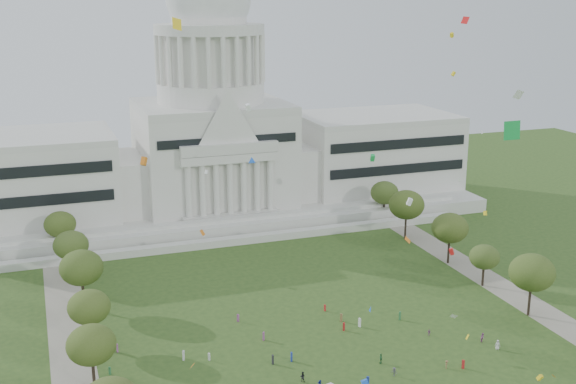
{
  "coord_description": "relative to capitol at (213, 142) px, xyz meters",
  "views": [
    {
      "loc": [
        -50.75,
        -97.75,
        65.29
      ],
      "look_at": [
        0.0,
        45.0,
        24.0
      ],
      "focal_mm": 45.0,
      "sensor_mm": 36.0,
      "label": 1
    }
  ],
  "objects": [
    {
      "name": "capitol",
      "position": [
        0.0,
        0.0,
        0.0
      ],
      "size": [
        160.0,
        64.5,
        91.3
      ],
      "color": "beige",
      "rests_on": "ground"
    },
    {
      "name": "path_left",
      "position": [
        -48.0,
        -83.59,
        -22.28
      ],
      "size": [
        8.0,
        160.0,
        0.04
      ],
      "primitive_type": "cube",
      "color": "gray",
      "rests_on": "ground"
    },
    {
      "name": "path_right",
      "position": [
        48.0,
        -83.59,
        -22.28
      ],
      "size": [
        8.0,
        160.0,
        0.04
      ],
      "primitive_type": "cube",
      "color": "gray",
      "rests_on": "ground"
    },
    {
      "name": "row_tree_l_2",
      "position": [
        -45.04,
        -96.29,
        -13.79
      ],
      "size": [
        8.42,
        8.42,
        11.97
      ],
      "color": "black",
      "rests_on": "ground"
    },
    {
      "name": "row_tree_r_2",
      "position": [
        44.17,
        -96.15,
        -12.64
      ],
      "size": [
        9.55,
        9.55,
        13.58
      ],
      "color": "black",
      "rests_on": "ground"
    },
    {
      "name": "row_tree_l_3",
      "position": [
        -44.09,
        -79.67,
        -14.09
      ],
      "size": [
        8.12,
        8.12,
        11.55
      ],
      "color": "black",
      "rests_on": "ground"
    },
    {
      "name": "row_tree_r_3",
      "position": [
        44.4,
        -79.1,
        -15.21
      ],
      "size": [
        7.01,
        7.01,
        9.98
      ],
      "color": "black",
      "rests_on": "ground"
    },
    {
      "name": "row_tree_l_4",
      "position": [
        -44.08,
        -61.17,
        -12.9
      ],
      "size": [
        9.29,
        9.29,
        13.21
      ],
      "color": "black",
      "rests_on": "ground"
    },
    {
      "name": "row_tree_r_4",
      "position": [
        44.76,
        -63.55,
        -13.01
      ],
      "size": [
        9.19,
        9.19,
        13.06
      ],
      "color": "black",
      "rests_on": "ground"
    },
    {
      "name": "row_tree_l_5",
      "position": [
        -45.22,
        -42.58,
        -13.88
      ],
      "size": [
        8.33,
        8.33,
        11.85
      ],
      "color": "black",
      "rests_on": "ground"
    },
    {
      "name": "row_tree_r_5",
      "position": [
        43.49,
        -43.4,
        -12.37
      ],
      "size": [
        9.82,
        9.82,
        13.96
      ],
      "color": "black",
      "rests_on": "ground"
    },
    {
      "name": "row_tree_l_6",
      "position": [
        -46.87,
        -24.45,
        -14.02
      ],
      "size": [
        8.19,
        8.19,
        11.64
      ],
      "color": "black",
      "rests_on": "ground"
    },
    {
      "name": "row_tree_r_6",
      "position": [
        45.96,
        -25.46,
        -13.79
      ],
      "size": [
        8.42,
        8.42,
        11.97
      ],
      "color": "black",
      "rests_on": "ground"
    },
    {
      "name": "person_0",
      "position": [
        28.86,
        -106.93,
        -21.33
      ],
      "size": [
        1.13,
        1.05,
        1.94
      ],
      "primitive_type": "imported",
      "rotation": [
        0.0,
        0.0,
        5.67
      ],
      "color": "silver",
      "rests_on": "ground"
    },
    {
      "name": "person_2",
      "position": [
        28.02,
        -103.31,
        -21.36
      ],
      "size": [
        1.07,
        0.96,
        1.87
      ],
      "primitive_type": "imported",
      "rotation": [
        0.0,
        0.0,
        0.57
      ],
      "color": "#994C8C",
      "rests_on": "ground"
    },
    {
      "name": "person_3",
      "position": [
        5.54,
        -109.31,
        -21.45
      ],
      "size": [
        1.12,
        1.21,
        1.7
      ],
      "primitive_type": "imported",
      "rotation": [
        0.0,
        0.0,
        5.38
      ],
      "color": "#4C4C51",
      "rests_on": "ground"
    },
    {
      "name": "person_4",
      "position": [
        5.39,
        -104.33,
        -21.32
      ],
      "size": [
        0.81,
        1.24,
        1.96
      ],
      "primitive_type": "imported",
      "rotation": [
        0.0,
        0.0,
        4.54
      ],
      "color": "#33723F",
      "rests_on": "ground"
    },
    {
      "name": "person_8",
      "position": [
        -10.48,
        -105.65,
        -21.34
      ],
      "size": [
        1.09,
        0.94,
        1.91
      ],
      "primitive_type": "imported",
      "rotation": [
        0.0,
        0.0,
        2.66
      ],
      "color": "#26262B",
      "rests_on": "ground"
    },
    {
      "name": "person_9",
      "position": [
        15.81,
        -110.01,
        -21.5
      ],
      "size": [
        1.09,
        1.11,
        1.58
      ],
      "primitive_type": "imported",
      "rotation": [
        0.0,
        0.0,
        0.81
      ],
      "color": "olive",
      "rests_on": "ground"
    },
    {
      "name": "person_10",
      "position": [
        19.53,
        -97.45,
        -21.63
      ],
      "size": [
        0.69,
        0.88,
        1.33
      ],
      "primitive_type": "imported",
      "rotation": [
        0.0,
        0.0,
        1.97
      ],
      "color": "#994C8C",
      "rests_on": "ground"
    },
    {
      "name": "distant_crowd",
      "position": [
        -13.18,
        -99.0,
        -21.41
      ],
      "size": [
        61.05,
        37.36,
        1.94
      ],
      "color": "#33723F",
      "rests_on": "ground"
    },
    {
      "name": "kite_swarm",
      "position": [
        2.19,
        -102.63,
        6.96
      ],
      "size": [
        90.97,
        103.52,
        64.99
      ],
      "color": "yellow",
      "rests_on": "ground"
    }
  ]
}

